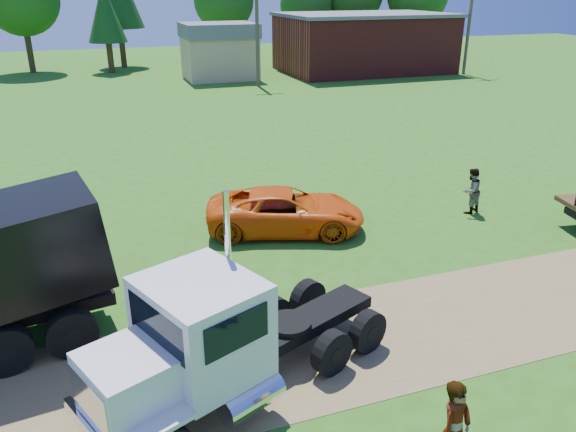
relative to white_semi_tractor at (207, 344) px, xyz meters
name	(u,v)px	position (x,y,z in m)	size (l,w,h in m)	color
ground	(434,322)	(5.81, 1.02, -1.41)	(140.00, 140.00, 0.00)	#315713
dirt_track	(434,322)	(5.81, 1.02, -1.40)	(120.00, 4.20, 0.01)	brown
white_semi_tractor	(207,344)	(0.00, 0.00, 0.00)	(6.89, 4.55, 4.13)	black
orange_pickup	(286,211)	(4.21, 7.53, -0.68)	(2.41, 5.23, 1.45)	#DD500A
spectator_a	(454,430)	(3.45, -3.05, -0.48)	(0.68, 0.45, 1.86)	#999999
spectator_b	(471,191)	(11.08, 6.84, -0.57)	(0.82, 0.64, 1.68)	#999999
brick_building	(364,42)	(23.81, 41.02, 1.25)	(15.40, 10.40, 5.30)	maroon
tan_shed	(219,50)	(9.81, 41.02, 1.01)	(6.20, 5.40, 4.70)	tan
utility_poles	(257,26)	(11.81, 36.02, 3.30)	(42.20, 0.28, 9.00)	#493D29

